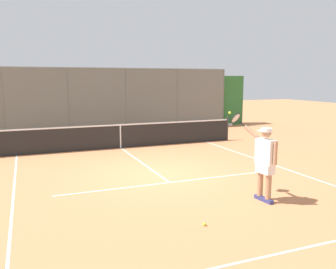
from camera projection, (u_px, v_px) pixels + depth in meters
name	position (u px, v px, depth m)	size (l,w,h in m)	color
ground_plane	(157.00, 174.00, 10.39)	(60.00, 60.00, 0.00)	#C67A4C
court_line_markings	(174.00, 185.00, 9.26)	(7.79, 9.54, 0.01)	white
fence_backdrop	(96.00, 104.00, 18.71)	(17.72, 1.37, 3.32)	slate
tennis_net	(120.00, 136.00, 14.23)	(10.01, 0.09, 1.07)	#2D2D2D
tennis_player	(265.00, 158.00, 7.93)	(0.57, 1.37, 1.98)	navy
tennis_ball_near_baseline	(205.00, 224.00, 6.71)	(0.07, 0.07, 0.07)	#C1D138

